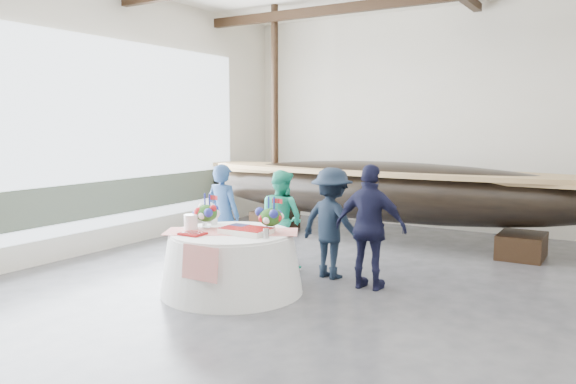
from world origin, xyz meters
The scene contains 11 objects.
floor centered at (0.00, 0.00, 0.00)m, with size 10.00×12.00×0.01m, color #3D3D42.
wall_back centered at (0.00, 6.00, 2.25)m, with size 10.00×0.02×4.50m, color silver.
wall_left centered at (-5.00, 0.00, 2.25)m, with size 0.02×12.00×4.50m, color silver.
open_bay centered at (-4.95, 1.00, 1.83)m, with size 0.03×7.00×3.20m.
longboat_display centered at (-1.12, 4.10, 0.95)m, with size 7.93×1.59×1.49m.
banquet_table centered at (-1.65, 0.16, 0.39)m, with size 1.83×1.83×0.79m.
tabletop_items centered at (-1.67, 0.24, 0.94)m, with size 1.75×1.31×0.40m.
guest_woman_blue centered at (-2.60, 1.21, 0.78)m, with size 0.57×0.37×1.56m, color navy.
guest_woman_teal centered at (-1.76, 1.55, 0.74)m, with size 0.72×0.56×1.48m, color #21AE89.
guest_man_left centered at (-0.86, 1.45, 0.78)m, with size 1.01×0.58×1.56m, color black.
guest_man_right centered at (-0.17, 1.21, 0.82)m, with size 0.97×0.40×1.65m, color black.
Camera 1 is at (2.65, -5.51, 2.15)m, focal length 35.00 mm.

